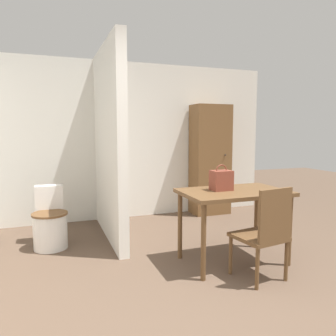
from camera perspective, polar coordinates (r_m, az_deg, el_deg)
ground_plane at (r=2.63m, az=11.70°, el=-26.47°), size 16.00×16.00×0.00m
wall_back at (r=5.39m, az=-7.45°, el=4.68°), size 4.93×0.12×2.50m
partition_wall at (r=4.39m, az=-10.31°, el=4.19°), size 0.12×1.75×2.50m
dining_table at (r=3.58m, az=11.40°, el=-5.36°), size 1.12×0.70×0.79m
wooden_chair at (r=3.26m, az=16.49°, el=-10.59°), size 0.49×0.49×0.91m
toilet at (r=4.30m, az=-19.85°, el=-9.02°), size 0.42×0.57×0.73m
handbag at (r=3.54m, az=9.26°, el=-2.09°), size 0.21×0.16×0.28m
wooden_cabinet at (r=5.63m, az=7.33°, el=1.44°), size 0.62×0.43×1.85m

